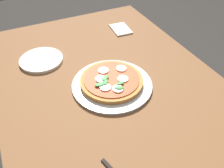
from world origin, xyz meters
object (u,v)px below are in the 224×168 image
at_px(serving_tray, 112,85).
at_px(dining_table, 111,101).
at_px(pizza, 112,81).
at_px(napkin, 121,29).
at_px(plate_white, 41,60).

bearing_deg(serving_tray, dining_table, 173.88).
height_order(pizza, napkin, pizza).
xyz_separation_m(pizza, plate_white, (-0.29, -0.22, -0.02)).
xyz_separation_m(dining_table, serving_tray, (0.01, -0.00, 0.10)).
bearing_deg(dining_table, serving_tray, -6.12).
distance_m(dining_table, serving_tray, 0.10).
bearing_deg(serving_tray, napkin, 148.70).
bearing_deg(napkin, dining_table, -31.66).
relative_size(dining_table, plate_white, 6.72).
bearing_deg(pizza, serving_tray, -4.31).
relative_size(dining_table, pizza, 5.18).
xyz_separation_m(serving_tray, pizza, (-0.00, 0.00, 0.02)).
height_order(dining_table, serving_tray, serving_tray).
bearing_deg(napkin, plate_white, -77.04).
bearing_deg(pizza, napkin, 148.49).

